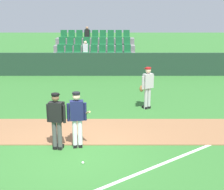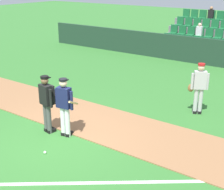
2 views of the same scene
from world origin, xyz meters
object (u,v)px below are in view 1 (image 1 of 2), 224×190
at_px(batter_navy_jersey, 76,118).
at_px(umpire_home_plate, 56,118).
at_px(runner_grey_jersey, 146,86).
at_px(baseball, 82,163).

height_order(batter_navy_jersey, umpire_home_plate, same).
bearing_deg(umpire_home_plate, runner_grey_jersey, 51.48).
xyz_separation_m(umpire_home_plate, runner_grey_jersey, (3.11, 3.90, -0.04)).
distance_m(batter_navy_jersey, umpire_home_plate, 0.61).
bearing_deg(batter_navy_jersey, runner_grey_jersey, 56.50).
relative_size(umpire_home_plate, runner_grey_jersey, 1.00).
height_order(umpire_home_plate, baseball, umpire_home_plate).
xyz_separation_m(runner_grey_jersey, baseball, (-2.27, -4.87, -0.93)).
distance_m(umpire_home_plate, baseball, 1.60).
xyz_separation_m(batter_navy_jersey, umpire_home_plate, (-0.60, -0.11, 0.03)).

